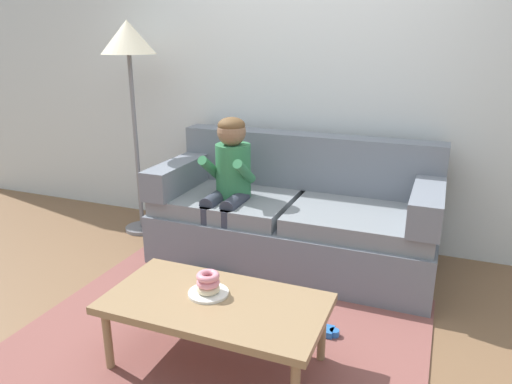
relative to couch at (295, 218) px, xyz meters
name	(u,v)px	position (x,y,z in m)	size (l,w,h in m)	color
ground	(241,312)	(-0.08, -0.85, -0.34)	(10.00, 10.00, 0.00)	brown
wall_back	(310,69)	(-0.08, 0.55, 1.06)	(8.00, 0.10, 2.80)	silver
area_rug	(224,333)	(-0.08, -1.10, -0.33)	(2.25, 1.66, 0.01)	brown
couch	(295,218)	(0.00, 0.00, 0.00)	(2.06, 0.90, 0.93)	slate
coffee_table	(215,307)	(0.00, -1.35, 0.01)	(1.12, 0.59, 0.38)	#937551
person_child	(229,177)	(-0.45, -0.21, 0.33)	(0.34, 0.58, 1.10)	#337A4C
plate	(208,293)	(-0.06, -1.31, 0.05)	(0.21, 0.21, 0.01)	white
donut	(208,289)	(-0.06, -1.31, 0.08)	(0.12, 0.12, 0.04)	beige
donut_second	(208,282)	(-0.06, -1.31, 0.11)	(0.12, 0.12, 0.04)	pink
donut_third	(208,276)	(-0.06, -1.31, 0.15)	(0.12, 0.12, 0.04)	pink
toy_controller	(320,331)	(0.44, -0.89, -0.31)	(0.23, 0.09, 0.05)	blue
floor_lamp	(129,52)	(-1.44, 0.07, 1.19)	(0.44, 0.44, 1.78)	slate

